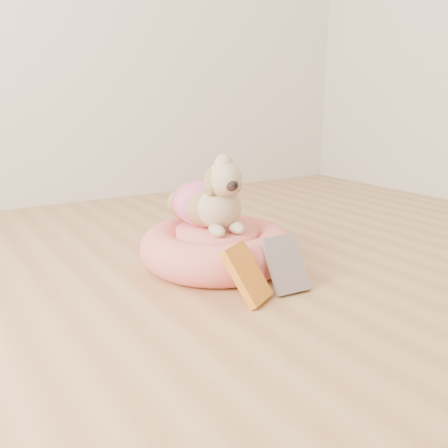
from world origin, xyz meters
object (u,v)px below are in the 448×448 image
book_yellow (247,274)px  book_white (286,264)px  pet_bed (217,248)px  dog (209,189)px

book_yellow → book_white: 0.16m
pet_bed → dog: size_ratio=1.47×
book_yellow → book_white: book_yellow is taller
dog → book_white: size_ratio=2.01×
pet_bed → book_yellow: 0.34m
dog → book_white: (0.09, -0.35, -0.21)m
pet_bed → book_white: size_ratio=2.95×
book_yellow → book_white: size_ratio=1.01×
dog → book_yellow: (-0.08, -0.36, -0.20)m
book_white → book_yellow: bearing=-173.1°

